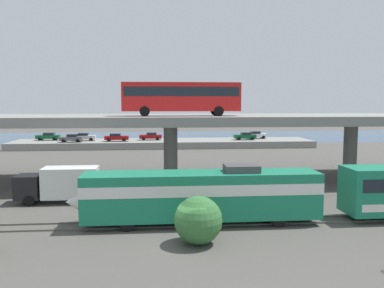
# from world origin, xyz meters

# --- Properties ---
(ground_plane) EXTENTS (260.00, 260.00, 0.00)m
(ground_plane) POSITION_xyz_m (0.00, 0.00, 0.00)
(ground_plane) COLOR #4C4944
(rail_strip_near) EXTENTS (110.00, 0.12, 0.12)m
(rail_strip_near) POSITION_xyz_m (0.00, 3.24, 0.06)
(rail_strip_near) COLOR #59544C
(rail_strip_near) RESTS_ON ground_plane
(rail_strip_far) EXTENTS (110.00, 0.12, 0.12)m
(rail_strip_far) POSITION_xyz_m (0.00, 4.76, 0.06)
(rail_strip_far) COLOR #59544C
(rail_strip_far) RESTS_ON ground_plane
(train_locomotive) EXTENTS (17.70, 3.04, 4.18)m
(train_locomotive) POSITION_xyz_m (0.75, 4.00, 2.19)
(train_locomotive) COLOR #197A56
(train_locomotive) RESTS_ON ground_plane
(highway_overpass) EXTENTS (96.00, 12.94, 7.20)m
(highway_overpass) POSITION_xyz_m (0.00, 20.00, 6.52)
(highway_overpass) COLOR gray
(highway_overpass) RESTS_ON ground_plane
(transit_bus_on_overpass) EXTENTS (12.00, 2.68, 3.40)m
(transit_bus_on_overpass) POSITION_xyz_m (1.02, 17.90, 9.26)
(transit_bus_on_overpass) COLOR red
(transit_bus_on_overpass) RESTS_ON highway_overpass
(service_truck_west) EXTENTS (6.80, 2.46, 3.04)m
(service_truck_west) POSITION_xyz_m (-9.82, 11.23, 1.64)
(service_truck_west) COLOR black
(service_truck_west) RESTS_ON ground_plane
(pier_parking_lot) EXTENTS (57.55, 10.08, 1.29)m
(pier_parking_lot) POSITION_xyz_m (0.00, 55.00, 0.64)
(pier_parking_lot) COLOR gray
(pier_parking_lot) RESTS_ON ground_plane
(parked_car_0) EXTENTS (4.31, 1.97, 1.50)m
(parked_car_0) POSITION_xyz_m (-2.54, 55.59, 2.06)
(parked_car_0) COLOR maroon
(parked_car_0) RESTS_ON pier_parking_lot
(parked_car_1) EXTENTS (4.09, 1.93, 1.50)m
(parked_car_1) POSITION_xyz_m (-17.12, 52.53, 2.06)
(parked_car_1) COLOR #515459
(parked_car_1) RESTS_ON pier_parking_lot
(parked_car_2) EXTENTS (4.23, 1.94, 1.50)m
(parked_car_2) POSITION_xyz_m (15.93, 54.20, 2.06)
(parked_car_2) COLOR #0C4C26
(parked_car_2) RESTS_ON pier_parking_lot
(parked_car_3) EXTENTS (4.04, 1.88, 1.50)m
(parked_car_3) POSITION_xyz_m (18.81, 56.77, 2.06)
(parked_car_3) COLOR silver
(parked_car_3) RESTS_ON pier_parking_lot
(parked_car_4) EXTENTS (4.46, 1.94, 1.50)m
(parked_car_4) POSITION_xyz_m (-8.98, 53.54, 2.06)
(parked_car_4) COLOR maroon
(parked_car_4) RESTS_ON pier_parking_lot
(parked_car_5) EXTENTS (4.39, 1.98, 1.50)m
(parked_car_5) POSITION_xyz_m (-22.41, 56.91, 2.06)
(parked_car_5) COLOR #0C4C26
(parked_car_5) RESTS_ON pier_parking_lot
(parked_car_6) EXTENTS (4.05, 1.84, 1.50)m
(parked_car_6) POSITION_xyz_m (-15.20, 55.15, 2.06)
(parked_car_6) COLOR #B7B7BC
(parked_car_6) RESTS_ON pier_parking_lot
(harbor_water) EXTENTS (140.00, 36.00, 0.01)m
(harbor_water) POSITION_xyz_m (0.00, 78.00, 0.00)
(harbor_water) COLOR navy
(harbor_water) RESTS_ON ground_plane
(shrub_right) EXTENTS (2.94, 2.94, 2.94)m
(shrub_right) POSITION_xyz_m (0.89, -0.12, 1.47)
(shrub_right) COLOR #336B34
(shrub_right) RESTS_ON ground_plane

